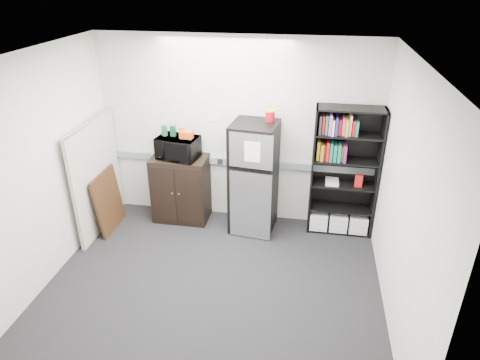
{
  "coord_description": "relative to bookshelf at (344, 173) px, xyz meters",
  "views": [
    {
      "loc": [
        1.02,
        -3.93,
        3.45
      ],
      "look_at": [
        0.18,
        0.9,
        1.02
      ],
      "focal_mm": 32.0,
      "sensor_mm": 36.0,
      "label": 1
    }
  ],
  "objects": [
    {
      "name": "framed_poster",
      "position": [
        -3.3,
        -0.51,
        -0.47
      ],
      "size": [
        0.14,
        0.69,
        0.88
      ],
      "rotation": [
        0.0,
        -0.11,
        0.0
      ],
      "color": "#32190D",
      "rests_on": "floor"
    },
    {
      "name": "coffee_can",
      "position": [
        -1.05,
        -0.02,
        0.79
      ],
      "size": [
        0.13,
        0.13,
        0.17
      ],
      "color": "#A30717",
      "rests_on": "refrigerator"
    },
    {
      "name": "ceiling",
      "position": [
        -1.53,
        -1.57,
        1.79
      ],
      "size": [
        4.0,
        3.5,
        0.02
      ],
      "primitive_type": "cube",
      "color": "white",
      "rests_on": "wall_back"
    },
    {
      "name": "electrical_raceway",
      "position": [
        -1.53,
        0.15,
        -0.01
      ],
      "size": [
        3.92,
        0.05,
        0.1
      ],
      "primitive_type": "cube",
      "color": "gray",
      "rests_on": "wall_back"
    },
    {
      "name": "wall_left",
      "position": [
        -3.53,
        -1.57,
        0.44
      ],
      "size": [
        0.02,
        3.5,
        2.7
      ],
      "primitive_type": "cube",
      "color": "silver",
      "rests_on": "floor"
    },
    {
      "name": "wall_right",
      "position": [
        0.47,
        -1.57,
        0.44
      ],
      "size": [
        0.02,
        3.5,
        2.7
      ],
      "primitive_type": "cube",
      "color": "silver",
      "rests_on": "floor"
    },
    {
      "name": "wall_note",
      "position": [
        -1.88,
        0.18,
        0.64
      ],
      "size": [
        0.14,
        0.0,
        0.1
      ],
      "primitive_type": "cube",
      "color": "white",
      "rests_on": "wall_back"
    },
    {
      "name": "bookshelf",
      "position": [
        0.0,
        0.0,
        0.0
      ],
      "size": [
        0.9,
        0.34,
        1.85
      ],
      "color": "black",
      "rests_on": "floor"
    },
    {
      "name": "cabinet",
      "position": [
        -2.34,
        -0.06,
        -0.41
      ],
      "size": [
        0.8,
        0.53,
        1.01
      ],
      "color": "black",
      "rests_on": "floor"
    },
    {
      "name": "snack_box_a",
      "position": [
        -2.53,
        -0.05,
        0.48
      ],
      "size": [
        0.08,
        0.06,
        0.15
      ],
      "primitive_type": "cube",
      "rotation": [
        0.0,
        0.0,
        -0.22
      ],
      "color": "#18552C",
      "rests_on": "microwave"
    },
    {
      "name": "snack_box_b",
      "position": [
        -2.41,
        -0.05,
        0.48
      ],
      "size": [
        0.07,
        0.06,
        0.15
      ],
      "primitive_type": "cube",
      "rotation": [
        0.0,
        0.0,
        -0.1
      ],
      "color": "#0C3523",
      "rests_on": "microwave"
    },
    {
      "name": "snack_bag",
      "position": [
        -2.2,
        -0.1,
        0.46
      ],
      "size": [
        0.19,
        0.12,
        0.1
      ],
      "primitive_type": "cube",
      "rotation": [
        0.0,
        0.0,
        -0.09
      ],
      "color": "#B94712",
      "rests_on": "microwave"
    },
    {
      "name": "cubicle_partition",
      "position": [
        -3.43,
        -0.49,
        -0.1
      ],
      "size": [
        0.06,
        1.3,
        1.62
      ],
      "color": "#A7A194",
      "rests_on": "floor"
    },
    {
      "name": "wall_back",
      "position": [
        -1.53,
        0.18,
        0.44
      ],
      "size": [
        4.0,
        0.02,
        2.7
      ],
      "primitive_type": "cube",
      "color": "silver",
      "rests_on": "floor"
    },
    {
      "name": "refrigerator",
      "position": [
        -1.24,
        -0.14,
        -0.11
      ],
      "size": [
        0.67,
        0.7,
        1.61
      ],
      "rotation": [
        0.0,
        0.0,
        -0.12
      ],
      "color": "black",
      "rests_on": "floor"
    },
    {
      "name": "snack_box_c",
      "position": [
        -2.28,
        -0.05,
        0.48
      ],
      "size": [
        0.08,
        0.06,
        0.14
      ],
      "primitive_type": "cube",
      "rotation": [
        0.0,
        0.0,
        -0.23
      ],
      "color": "orange",
      "rests_on": "microwave"
    },
    {
      "name": "microwave",
      "position": [
        -2.34,
        -0.08,
        0.25
      ],
      "size": [
        0.63,
        0.48,
        0.32
      ],
      "primitive_type": "imported",
      "rotation": [
        0.0,
        0.0,
        -0.16
      ],
      "color": "black",
      "rests_on": "cabinet"
    },
    {
      "name": "floor",
      "position": [
        -1.53,
        -1.57,
        -0.91
      ],
      "size": [
        4.0,
        4.0,
        0.0
      ],
      "primitive_type": "plane",
      "color": "black",
      "rests_on": "ground"
    }
  ]
}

